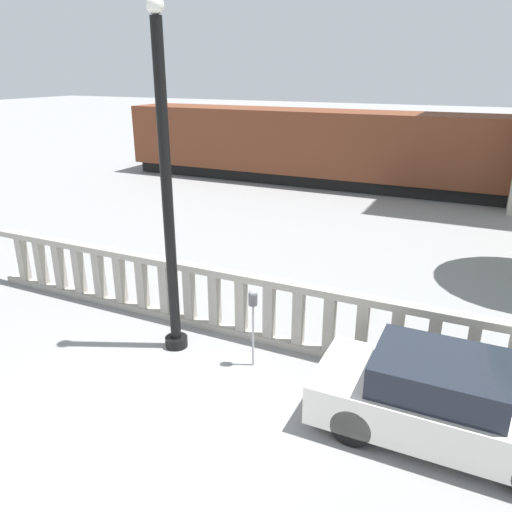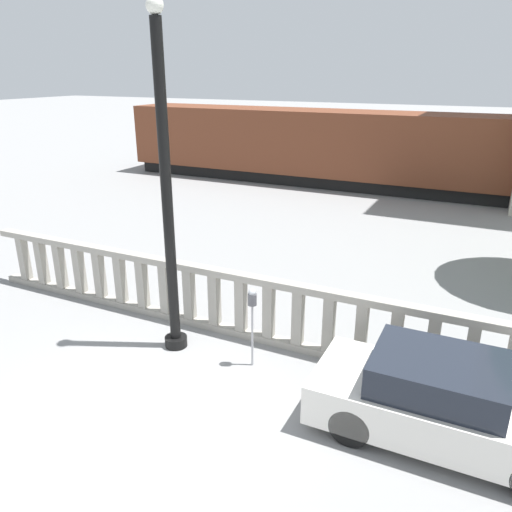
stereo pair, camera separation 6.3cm
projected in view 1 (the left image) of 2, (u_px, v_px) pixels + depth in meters
The scene contains 6 objects.
ground_plane at pixel (136, 419), 7.84m from camera, with size 160.00×160.00×0.00m, color gray.
balustrade at pixel (228, 302), 10.19m from camera, with size 12.84×0.24×1.38m.
lamppost at pixel (168, 202), 8.89m from camera, with size 0.44×0.44×6.24m.
parking_meter at pixel (253, 305), 8.85m from camera, with size 0.16×0.16×1.55m.
parked_car at pixel (444, 401), 7.28m from camera, with size 3.85×1.66×1.30m.
train_near at pixel (342, 147), 23.00m from camera, with size 21.37×2.77×4.02m.
Camera 1 is at (4.47, -5.02, 5.15)m, focal length 35.00 mm.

